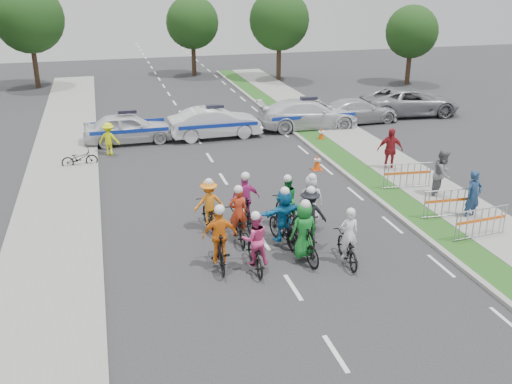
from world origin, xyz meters
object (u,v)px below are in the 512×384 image
object	(u,v)px
rider_4	(309,221)
rider_9	(245,206)
civilian_sedan	(358,111)
barrier_2	(407,177)
rider_0	(348,244)
rider_5	(284,220)
marshal_hiviz	(109,139)
tree_1	(279,20)
rider_2	(255,247)
spectator_2	(390,150)
tree_3	(29,18)
rider_7	(310,206)
civilian_suv	(410,102)
rider_6	(238,222)
parked_bike	(79,158)
rider_10	(209,209)
barrier_0	(480,225)
police_car_2	(308,114)
rider_8	(286,207)
tree_4	(192,22)
tree_2	(412,32)
cone_0	(317,162)
barrier_1	(450,204)
police_car_0	(129,128)
rider_3	(220,243)
spectator_1	(443,174)
spectator_0	(473,196)
rider_1	(303,237)
police_car_1	(215,123)

from	to	relation	value
rider_4	rider_9	size ratio (longest dim) A/B	1.02
civilian_sedan	barrier_2	xyz separation A→B (m)	(-2.68, -10.35, -0.11)
rider_0	rider_5	distance (m)	2.21
marshal_hiviz	tree_1	bearing A→B (deg)	-105.86
rider_2	spectator_2	size ratio (longest dim) A/B	0.97
rider_4	tree_3	size ratio (longest dim) A/B	0.28
rider_7	civilian_suv	xyz separation A→B (m)	(11.32, 13.42, 0.05)
rider_6	parked_bike	distance (m)	10.23
rider_4	rider_0	bearing A→B (deg)	123.96
civilian_sedan	rider_10	bearing A→B (deg)	134.98
rider_4	tree_3	xyz separation A→B (m)	(-10.35, 29.54, 4.13)
rider_2	rider_6	world-z (taller)	rider_6
barrier_0	tree_3	size ratio (longest dim) A/B	0.27
rider_7	rider_9	size ratio (longest dim) A/B	0.98
police_car_2	barrier_0	bearing A→B (deg)	-174.58
rider_9	police_car_2	bearing A→B (deg)	-121.22
rider_7	rider_9	distance (m)	2.18
rider_8	rider_6	bearing A→B (deg)	15.25
spectator_2	tree_3	size ratio (longest dim) A/B	0.26
spectator_2	tree_4	xyz separation A→B (m)	(-4.11, 25.88, 3.24)
civilian_suv	tree_2	distance (m)	10.65
rider_5	barrier_0	xyz separation A→B (m)	(6.15, -1.41, -0.26)
rider_8	spectator_2	world-z (taller)	spectator_2
rider_0	cone_0	world-z (taller)	rider_0
rider_9	barrier_1	xyz separation A→B (m)	(6.98, -1.29, -0.20)
rider_4	marshal_hiviz	world-z (taller)	rider_4
tree_4	rider_8	bearing A→B (deg)	-93.65
spectator_2	police_car_0	bearing A→B (deg)	156.85
rider_4	cone_0	size ratio (longest dim) A/B	2.89
rider_0	rider_3	bearing A→B (deg)	-5.34
rider_2	tree_3	world-z (taller)	tree_3
rider_9	marshal_hiviz	distance (m)	10.35
rider_8	rider_10	world-z (taller)	rider_8
rider_9	parked_bike	world-z (taller)	rider_9
police_car_0	spectator_1	world-z (taller)	spectator_1
spectator_2	parked_bike	xyz separation A→B (m)	(-12.88, 4.07, -0.55)
rider_10	spectator_1	world-z (taller)	spectator_1
tree_3	tree_4	distance (m)	12.19
rider_9	rider_0	bearing A→B (deg)	123.17
rider_2	civilian_suv	distance (m)	20.97
rider_3	rider_6	distance (m)	1.86
spectator_0	spectator_1	xyz separation A→B (m)	(0.11, 2.07, 0.06)
rider_7	tree_1	world-z (taller)	tree_1
rider_1	rider_3	distance (m)	2.48
rider_2	spectator_1	bearing A→B (deg)	-154.80
rider_7	barrier_2	size ratio (longest dim) A/B	0.98
rider_2	rider_7	distance (m)	3.44
police_car_1	parked_bike	xyz separation A→B (m)	(-6.71, -3.10, -0.37)
rider_0	civilian_suv	xyz separation A→B (m)	(11.14, 16.08, 0.21)
rider_7	cone_0	world-z (taller)	rider_7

